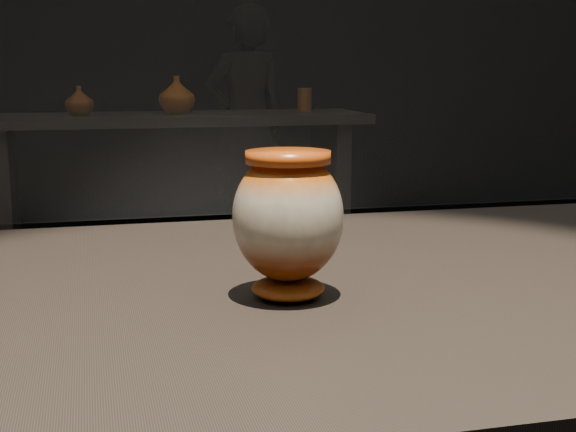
# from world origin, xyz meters

# --- Properties ---
(main_vase) EXTENTS (0.15, 0.15, 0.16)m
(main_vase) POSITION_xyz_m (0.03, -0.06, 0.99)
(main_vase) COLOR #6B2709
(main_vase) RESTS_ON display_plinth
(back_shelf) EXTENTS (2.00, 0.60, 0.90)m
(back_shelf) POSITION_xyz_m (0.26, 3.34, 0.64)
(back_shelf) COLOR black
(back_shelf) RESTS_ON ground
(back_vase_left) EXTENTS (0.17, 0.17, 0.15)m
(back_vase_left) POSITION_xyz_m (-0.21, 3.31, 0.97)
(back_vase_left) COLOR #9C4716
(back_vase_left) RESTS_ON back_shelf
(back_vase_mid) EXTENTS (0.25, 0.25, 0.19)m
(back_vase_mid) POSITION_xyz_m (0.28, 3.34, 1.00)
(back_vase_mid) COLOR #6B2709
(back_vase_mid) RESTS_ON back_shelf
(back_vase_right) EXTENTS (0.08, 0.08, 0.12)m
(back_vase_right) POSITION_xyz_m (0.98, 3.39, 0.96)
(back_vase_right) COLOR #9C4716
(back_vase_right) RESTS_ON back_shelf
(visitor) EXTENTS (0.60, 0.43, 1.54)m
(visitor) POSITION_xyz_m (0.86, 4.43, 0.77)
(visitor) COLOR black
(visitor) RESTS_ON ground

